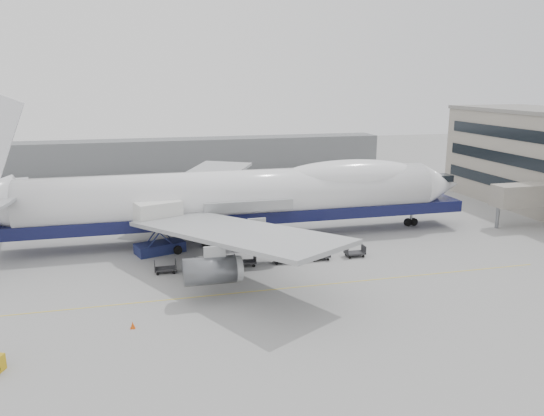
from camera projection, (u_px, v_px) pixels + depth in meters
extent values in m
plane|color=gray|center=(257.00, 269.00, 57.51)|extent=(260.00, 260.00, 0.00)
cube|color=gold|center=(270.00, 290.00, 51.86)|extent=(60.00, 0.15, 0.01)
cube|color=gray|center=(524.00, 195.00, 73.59)|extent=(9.00, 3.00, 3.00)
cylinder|color=slate|center=(497.00, 218.00, 73.33)|extent=(0.50, 0.50, 3.00)
cube|color=slate|center=(146.00, 155.00, 120.26)|extent=(110.00, 8.00, 7.00)
cylinder|color=white|center=(236.00, 196.00, 67.49)|extent=(52.00, 6.40, 6.40)
cube|color=#10133A|center=(244.00, 215.00, 68.33)|extent=(60.00, 5.76, 1.50)
cone|color=white|center=(439.00, 185.00, 74.44)|extent=(6.00, 6.40, 6.40)
ellipsoid|color=white|center=(350.00, 177.00, 70.82)|extent=(20.67, 5.78, 4.56)
cube|color=#9EA0A3|center=(232.00, 232.00, 53.45)|extent=(20.35, 26.74, 2.26)
cube|color=#9EA0A3|center=(199.00, 181.00, 80.37)|extent=(20.35, 26.74, 2.26)
cylinder|color=#595B60|center=(177.00, 190.00, 84.61)|extent=(4.80, 2.60, 2.60)
cylinder|color=#595B60|center=(224.00, 200.00, 77.56)|extent=(4.80, 2.60, 2.60)
cylinder|color=#595B60|center=(253.00, 239.00, 58.72)|extent=(4.80, 2.60, 2.60)
cylinder|color=#595B60|center=(210.00, 271.00, 48.80)|extent=(4.80, 2.60, 2.60)
cylinder|color=slate|center=(411.00, 217.00, 74.52)|extent=(0.36, 0.36, 2.50)
cylinder|color=black|center=(411.00, 222.00, 74.68)|extent=(1.10, 0.45, 1.10)
cylinder|color=slate|center=(217.00, 237.00, 64.98)|extent=(0.36, 0.36, 2.50)
cylinder|color=black|center=(217.00, 243.00, 65.14)|extent=(1.10, 0.45, 1.10)
cylinder|color=slate|center=(210.00, 225.00, 70.63)|extent=(0.36, 0.36, 2.50)
cylinder|color=black|center=(210.00, 230.00, 70.80)|extent=(1.10, 0.45, 1.10)
cube|color=navy|center=(160.00, 248.00, 63.01)|extent=(6.17, 4.30, 1.23)
cube|color=silver|center=(158.00, 212.00, 61.98)|extent=(5.81, 4.38, 2.47)
cube|color=navy|center=(159.00, 233.00, 61.33)|extent=(3.83, 1.36, 4.41)
cube|color=navy|center=(159.00, 227.00, 63.66)|extent=(3.83, 1.36, 4.41)
cube|color=slate|center=(157.00, 208.00, 63.67)|extent=(2.98, 2.12, 0.15)
cylinder|color=black|center=(143.00, 253.00, 61.49)|extent=(1.01, 0.39, 1.01)
cylinder|color=black|center=(142.00, 247.00, 63.60)|extent=(1.01, 0.39, 1.01)
cylinder|color=black|center=(178.00, 250.00, 62.46)|extent=(1.01, 0.39, 1.01)
cylinder|color=black|center=(176.00, 244.00, 64.57)|extent=(1.01, 0.39, 1.01)
cone|color=#D84B0B|center=(133.00, 325.00, 43.73)|extent=(0.38, 0.38, 0.60)
cube|color=#D84B0B|center=(133.00, 328.00, 43.80)|extent=(0.41, 0.41, 0.03)
cube|color=#2D2D30|center=(165.00, 269.00, 56.37)|extent=(2.30, 1.35, 0.18)
cube|color=#2D2D30|center=(155.00, 266.00, 56.01)|extent=(0.08, 1.35, 0.90)
cube|color=#2D2D30|center=(176.00, 264.00, 56.54)|extent=(0.08, 1.35, 0.90)
cylinder|color=black|center=(158.00, 274.00, 55.72)|extent=(0.30, 0.12, 0.30)
cylinder|color=black|center=(157.00, 270.00, 56.76)|extent=(0.30, 0.12, 0.30)
cylinder|color=black|center=(174.00, 273.00, 56.13)|extent=(0.30, 0.12, 0.30)
cylinder|color=black|center=(173.00, 269.00, 57.16)|extent=(0.30, 0.12, 0.30)
cube|color=#2D2D30|center=(206.00, 265.00, 57.41)|extent=(2.30, 1.35, 0.18)
cube|color=#2D2D30|center=(196.00, 263.00, 57.05)|extent=(0.08, 1.35, 0.90)
cube|color=#2D2D30|center=(216.00, 261.00, 57.58)|extent=(0.08, 1.35, 0.90)
cylinder|color=black|center=(199.00, 270.00, 56.76)|extent=(0.30, 0.12, 0.30)
cylinder|color=black|center=(198.00, 267.00, 57.79)|extent=(0.30, 0.12, 0.30)
cylinder|color=black|center=(215.00, 269.00, 57.17)|extent=(0.30, 0.12, 0.30)
cylinder|color=black|center=(213.00, 266.00, 58.20)|extent=(0.30, 0.12, 0.30)
cube|color=#2D2D30|center=(245.00, 262.00, 58.45)|extent=(2.30, 1.35, 0.18)
cube|color=#2D2D30|center=(235.00, 259.00, 58.09)|extent=(0.08, 1.35, 0.90)
cube|color=#2D2D30|center=(255.00, 258.00, 58.62)|extent=(0.08, 1.35, 0.90)
cylinder|color=black|center=(239.00, 267.00, 57.80)|extent=(0.30, 0.12, 0.30)
cylinder|color=black|center=(237.00, 264.00, 58.83)|extent=(0.30, 0.12, 0.30)
cylinder|color=black|center=(254.00, 266.00, 58.20)|extent=(0.30, 0.12, 0.30)
cylinder|color=black|center=(252.00, 262.00, 59.24)|extent=(0.30, 0.12, 0.30)
cube|color=#2D2D30|center=(283.00, 259.00, 59.49)|extent=(2.30, 1.35, 0.18)
cube|color=#2D2D30|center=(274.00, 256.00, 59.13)|extent=(0.08, 1.35, 0.90)
cube|color=#2D2D30|center=(292.00, 255.00, 59.66)|extent=(0.08, 1.35, 0.90)
cylinder|color=black|center=(277.00, 264.00, 58.84)|extent=(0.30, 0.12, 0.30)
cylinder|color=black|center=(274.00, 261.00, 59.87)|extent=(0.30, 0.12, 0.30)
cylinder|color=black|center=(292.00, 262.00, 59.24)|extent=(0.30, 0.12, 0.30)
cylinder|color=black|center=(289.00, 259.00, 60.28)|extent=(0.30, 0.12, 0.30)
cube|color=#2D2D30|center=(319.00, 256.00, 60.53)|extent=(2.30, 1.35, 0.18)
cube|color=#2D2D30|center=(310.00, 253.00, 60.17)|extent=(0.08, 1.35, 0.90)
cube|color=#2D2D30|center=(329.00, 252.00, 60.70)|extent=(0.08, 1.35, 0.90)
cylinder|color=black|center=(314.00, 261.00, 59.87)|extent=(0.30, 0.12, 0.30)
cylinder|color=black|center=(311.00, 257.00, 60.91)|extent=(0.30, 0.12, 0.30)
cylinder|color=black|center=(328.00, 259.00, 60.28)|extent=(0.30, 0.12, 0.30)
cylinder|color=black|center=(325.00, 256.00, 61.32)|extent=(0.30, 0.12, 0.30)
cube|color=#2D2D30|center=(355.00, 253.00, 61.56)|extent=(2.30, 1.35, 0.18)
cube|color=#2D2D30|center=(346.00, 250.00, 61.21)|extent=(0.08, 1.35, 0.90)
cube|color=#2D2D30|center=(364.00, 249.00, 61.73)|extent=(0.08, 1.35, 0.90)
cylinder|color=black|center=(350.00, 257.00, 60.91)|extent=(0.30, 0.12, 0.30)
cylinder|color=black|center=(346.00, 255.00, 61.95)|extent=(0.30, 0.12, 0.30)
cylinder|color=black|center=(363.00, 256.00, 61.32)|extent=(0.30, 0.12, 0.30)
cylinder|color=black|center=(360.00, 253.00, 62.36)|extent=(0.30, 0.12, 0.30)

